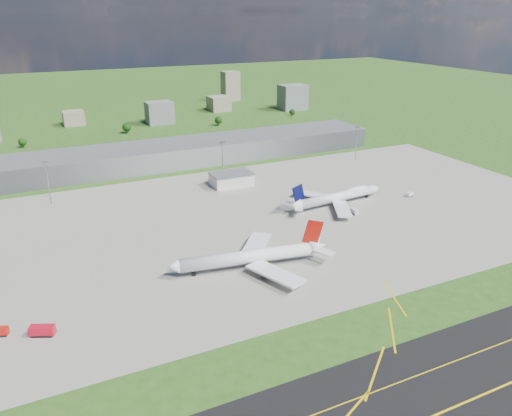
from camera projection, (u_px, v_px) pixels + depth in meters
name	position (u px, v px, depth m)	size (l,w,h in m)	color
ground	(192.00, 167.00, 365.93)	(1400.00, 1400.00, 0.00)	#294F18
taxiway	(476.00, 398.00, 147.82)	(1400.00, 60.00, 0.06)	black
apron	(274.00, 217.00, 277.65)	(360.00, 190.00, 0.08)	gray
terminal	(186.00, 152.00, 375.75)	(300.00, 42.00, 15.00)	gray
ops_building	(231.00, 179.00, 326.52)	(26.00, 16.00, 8.00)	silver
mast_west	(47.00, 175.00, 289.95)	(3.50, 2.00, 25.90)	gray
mast_center	(222.00, 154.00, 334.06)	(3.50, 2.00, 25.90)	gray
mast_east	(357.00, 137.00, 378.17)	(3.50, 2.00, 25.90)	gray
airliner_red_twin	(252.00, 257.00, 220.81)	(72.85, 56.22, 20.04)	white
airliner_blue_quad	(338.00, 197.00, 293.92)	(66.49, 52.01, 17.35)	white
fire_truck	(42.00, 331.00, 175.57)	(9.12, 6.43, 3.77)	red
crash_tender	(0.00, 332.00, 175.60)	(6.53, 4.54, 3.15)	red
tug_yellow	(266.00, 262.00, 225.72)	(3.96, 3.34, 1.73)	gold
van_white_near	(354.00, 212.00, 281.20)	(3.09, 5.91, 2.86)	silver
van_white_far	(410.00, 195.00, 307.46)	(5.23, 3.34, 2.50)	white
bldg_cw	(74.00, 118.00, 498.67)	(20.00, 18.00, 14.00)	gray
bldg_c	(160.00, 113.00, 504.11)	(26.00, 20.00, 22.00)	slate
bldg_ce	(219.00, 104.00, 570.85)	(22.00, 24.00, 16.00)	gray
bldg_e	(293.00, 97.00, 575.56)	(30.00, 22.00, 28.00)	slate
bldg_tall_e	(230.00, 86.00, 633.54)	(20.00, 18.00, 36.00)	gray
tree_w	(22.00, 142.00, 416.50)	(6.75, 6.75, 8.25)	#382314
tree_c	(127.00, 127.00, 464.81)	(8.10, 8.10, 9.90)	#382314
tree_e	(218.00, 120.00, 496.83)	(7.65, 7.65, 9.35)	#382314
tree_far_e	(292.00, 112.00, 541.66)	(6.30, 6.30, 7.70)	#382314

